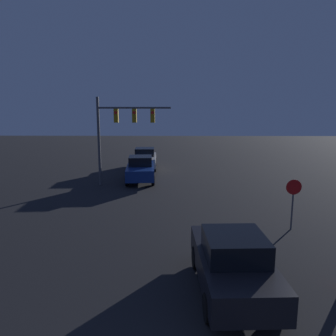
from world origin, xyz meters
The scene contains 5 objects.
car_near centered at (1.94, 6.74, 0.87)m, with size 2.12×4.52×1.77m.
car_mid centered at (-2.11, 21.07, 0.87)m, with size 2.23×4.57×1.77m.
car_far centered at (-2.22, 25.95, 0.87)m, with size 2.11×4.52×1.77m.
traffic_signal_mast centered at (-3.29, 19.80, 4.06)m, with size 4.89×0.30×5.89m.
stop_sign centered at (5.34, 11.62, 1.53)m, with size 0.65×0.07×2.21m.
Camera 1 is at (0.26, -1.90, 5.17)m, focal length 35.00 mm.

